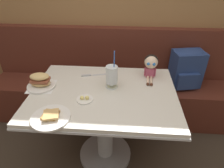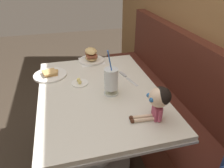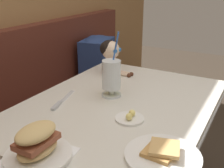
# 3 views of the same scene
# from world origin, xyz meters

# --- Properties ---
(wood_panel_wall) EXTENTS (4.40, 0.08, 2.40)m
(wood_panel_wall) POSITION_xyz_m (0.00, 1.05, 1.20)
(wood_panel_wall) COLOR olive
(wood_panel_wall) RESTS_ON ground
(booth_bench) EXTENTS (2.60, 0.48, 1.00)m
(booth_bench) POSITION_xyz_m (0.00, 0.81, 0.33)
(booth_bench) COLOR #512319
(booth_bench) RESTS_ON ground
(diner_table) EXTENTS (1.11, 0.81, 0.74)m
(diner_table) POSITION_xyz_m (0.00, 0.18, 0.54)
(diner_table) COLOR silver
(diner_table) RESTS_ON ground
(toast_plate) EXTENTS (0.25, 0.25, 0.04)m
(toast_plate) POSITION_xyz_m (-0.30, -0.14, 0.75)
(toast_plate) COLOR white
(toast_plate) RESTS_ON diner_table
(milkshake_glass) EXTENTS (0.10, 0.10, 0.31)m
(milkshake_glass) POSITION_xyz_m (0.06, 0.25, 0.84)
(milkshake_glass) COLOR silver
(milkshake_glass) RESTS_ON diner_table
(sandwich_plate) EXTENTS (0.22, 0.22, 0.12)m
(sandwich_plate) POSITION_xyz_m (-0.50, 0.21, 0.79)
(sandwich_plate) COLOR white
(sandwich_plate) RESTS_ON diner_table
(butter_saucer) EXTENTS (0.12, 0.12, 0.04)m
(butter_saucer) POSITION_xyz_m (-0.12, 0.06, 0.75)
(butter_saucer) COLOR white
(butter_saucer) RESTS_ON diner_table
(butter_knife) EXTENTS (0.23, 0.08, 0.01)m
(butter_knife) POSITION_xyz_m (-0.14, 0.41, 0.74)
(butter_knife) COLOR silver
(butter_knife) RESTS_ON diner_table
(seated_doll) EXTENTS (0.12, 0.22, 0.20)m
(seated_doll) POSITION_xyz_m (0.37, 0.43, 0.87)
(seated_doll) COLOR #B74C6B
(seated_doll) RESTS_ON diner_table
(backpack) EXTENTS (0.33, 0.29, 0.41)m
(backpack) POSITION_xyz_m (0.78, 0.78, 0.66)
(backpack) COLOR navy
(backpack) RESTS_ON booth_bench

